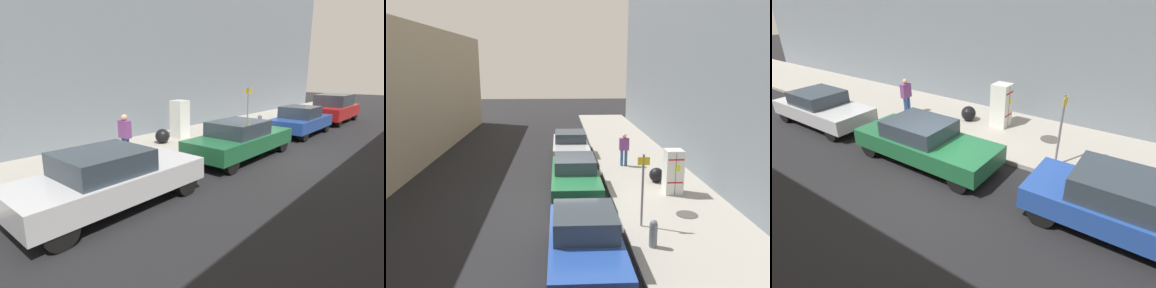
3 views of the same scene
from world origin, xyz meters
TOP-DOWN VIEW (x-y plane):
  - ground_plane at (0.00, 0.00)m, footprint 80.00×80.00m
  - sidewalk_slab at (-3.87, 0.00)m, footprint 4.08×44.00m
  - building_facade_near at (-6.67, 0.00)m, footprint 1.53×39.60m
  - discarded_refrigerator at (-4.21, -0.11)m, footprint 0.66×0.66m
  - manhole_cover at (-4.07, 2.01)m, footprint 0.70×0.70m
  - street_sign_post at (-2.39, 2.78)m, footprint 0.36×0.07m
  - fire_hydrant at (-2.41, 4.09)m, footprint 0.22×0.22m
  - trash_bag at (-3.95, -1.46)m, footprint 0.60×0.60m
  - pedestrian_walking_far at (-3.02, -4.04)m, footprint 0.45×0.22m
  - parked_sedan_silver at (-0.52, -6.35)m, footprint 1.82×4.41m
  - parked_sedan_green at (-0.52, -0.84)m, footprint 1.79×4.72m
  - parked_hatchback_blue at (-0.52, 4.78)m, footprint 1.76×4.14m
  - parked_suv_red at (-0.52, 10.09)m, footprint 1.96×4.70m

SIDE VIEW (x-z plane):
  - ground_plane at x=0.00m, z-range 0.00..0.00m
  - sidewalk_slab at x=-3.87m, z-range 0.00..0.14m
  - manhole_cover at x=-4.07m, z-range 0.14..0.16m
  - trash_bag at x=-3.95m, z-range 0.14..0.75m
  - fire_hydrant at x=-2.41m, z-range 0.15..0.92m
  - parked_sedan_green at x=-0.52m, z-range 0.02..1.40m
  - parked_sedan_silver at x=-0.52m, z-range 0.02..1.40m
  - parked_hatchback_blue at x=-0.52m, z-range 0.01..1.45m
  - parked_suv_red at x=-0.52m, z-range 0.02..1.76m
  - discarded_refrigerator at x=-4.21m, z-range 0.14..1.83m
  - pedestrian_walking_far at x=-3.02m, z-range 0.25..1.82m
  - street_sign_post at x=-2.39m, z-range 0.29..2.54m
  - building_facade_near at x=-6.67m, z-range 0.00..10.37m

